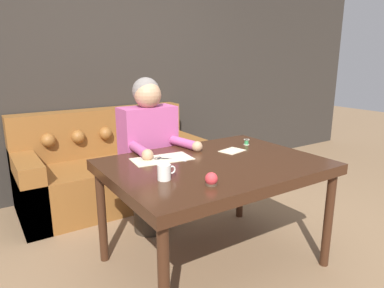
{
  "coord_description": "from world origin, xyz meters",
  "views": [
    {
      "loc": [
        -1.27,
        -1.68,
        1.43
      ],
      "look_at": [
        -0.04,
        0.21,
        0.85
      ],
      "focal_mm": 32.0,
      "sensor_mm": 36.0,
      "label": 1
    }
  ],
  "objects_px": {
    "scissors": "(165,159)",
    "thread_spool": "(247,142)",
    "pin_cushion": "(211,179)",
    "mug": "(164,172)",
    "person": "(149,156)",
    "dining_table": "(214,172)",
    "couch": "(112,170)"
  },
  "relations": [
    {
      "from": "scissors",
      "to": "thread_spool",
      "type": "height_order",
      "value": "thread_spool"
    },
    {
      "from": "thread_spool",
      "to": "pin_cushion",
      "type": "relative_size",
      "value": 0.63
    },
    {
      "from": "mug",
      "to": "pin_cushion",
      "type": "xyz_separation_m",
      "value": [
        0.17,
        -0.21,
        -0.01
      ]
    },
    {
      "from": "mug",
      "to": "scissors",
      "type": "bearing_deg",
      "value": 61.06
    },
    {
      "from": "person",
      "to": "scissors",
      "type": "height_order",
      "value": "person"
    },
    {
      "from": "person",
      "to": "mug",
      "type": "height_order",
      "value": "person"
    },
    {
      "from": "dining_table",
      "to": "pin_cushion",
      "type": "distance_m",
      "value": 0.44
    },
    {
      "from": "dining_table",
      "to": "thread_spool",
      "type": "height_order",
      "value": "thread_spool"
    },
    {
      "from": "person",
      "to": "pin_cushion",
      "type": "bearing_deg",
      "value": -96.52
    },
    {
      "from": "dining_table",
      "to": "thread_spool",
      "type": "xyz_separation_m",
      "value": [
        0.49,
        0.23,
        0.09
      ]
    },
    {
      "from": "dining_table",
      "to": "couch",
      "type": "height_order",
      "value": "couch"
    },
    {
      "from": "couch",
      "to": "thread_spool",
      "type": "xyz_separation_m",
      "value": [
        0.68,
        -1.24,
        0.45
      ]
    },
    {
      "from": "pin_cushion",
      "to": "person",
      "type": "bearing_deg",
      "value": 83.48
    },
    {
      "from": "thread_spool",
      "to": "scissors",
      "type": "bearing_deg",
      "value": 179.62
    },
    {
      "from": "person",
      "to": "couch",
      "type": "bearing_deg",
      "value": 92.56
    },
    {
      "from": "couch",
      "to": "person",
      "type": "xyz_separation_m",
      "value": [
        0.04,
        -0.8,
        0.34
      ]
    },
    {
      "from": "couch",
      "to": "mug",
      "type": "bearing_deg",
      "value": -98.94
    },
    {
      "from": "scissors",
      "to": "pin_cushion",
      "type": "xyz_separation_m",
      "value": [
        -0.02,
        -0.57,
        0.03
      ]
    },
    {
      "from": "person",
      "to": "scissors",
      "type": "relative_size",
      "value": 6.4
    },
    {
      "from": "dining_table",
      "to": "thread_spool",
      "type": "distance_m",
      "value": 0.54
    },
    {
      "from": "dining_table",
      "to": "person",
      "type": "xyz_separation_m",
      "value": [
        -0.16,
        0.67,
        -0.03
      ]
    },
    {
      "from": "dining_table",
      "to": "person",
      "type": "bearing_deg",
      "value": 103.28
    },
    {
      "from": "mug",
      "to": "pin_cushion",
      "type": "distance_m",
      "value": 0.27
    },
    {
      "from": "dining_table",
      "to": "scissors",
      "type": "xyz_separation_m",
      "value": [
        -0.25,
        0.23,
        0.07
      ]
    },
    {
      "from": "person",
      "to": "mug",
      "type": "relative_size",
      "value": 11.32
    },
    {
      "from": "scissors",
      "to": "dining_table",
      "type": "bearing_deg",
      "value": -43.16
    },
    {
      "from": "pin_cushion",
      "to": "dining_table",
      "type": "bearing_deg",
      "value": 50.8
    },
    {
      "from": "scissors",
      "to": "mug",
      "type": "distance_m",
      "value": 0.4
    },
    {
      "from": "scissors",
      "to": "mug",
      "type": "height_order",
      "value": "mug"
    },
    {
      "from": "thread_spool",
      "to": "pin_cushion",
      "type": "height_order",
      "value": "pin_cushion"
    },
    {
      "from": "person",
      "to": "mug",
      "type": "xyz_separation_m",
      "value": [
        -0.29,
        -0.79,
        0.14
      ]
    },
    {
      "from": "person",
      "to": "scissors",
      "type": "bearing_deg",
      "value": -101.87
    }
  ]
}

